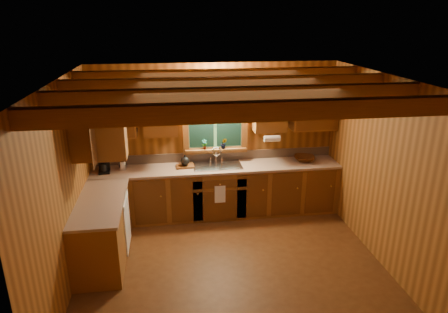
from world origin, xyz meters
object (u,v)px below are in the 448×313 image
object	(u,v)px
coffee_maker	(104,163)
sink	(217,168)
cutting_board	(185,166)
wicker_basket	(304,159)

from	to	relation	value
coffee_maker	sink	bearing A→B (deg)	-5.50
cutting_board	wicker_basket	distance (m)	2.10
cutting_board	wicker_basket	world-z (taller)	wicker_basket
sink	cutting_board	xyz separation A→B (m)	(-0.55, 0.03, 0.06)
wicker_basket	cutting_board	bearing A→B (deg)	179.98
sink	cutting_board	bearing A→B (deg)	177.07
cutting_board	wicker_basket	size ratio (longest dim) A/B	0.83
cutting_board	wicker_basket	xyz separation A→B (m)	(2.10, -0.00, 0.03)
sink	cutting_board	size ratio (longest dim) A/B	2.71
sink	wicker_basket	world-z (taller)	sink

